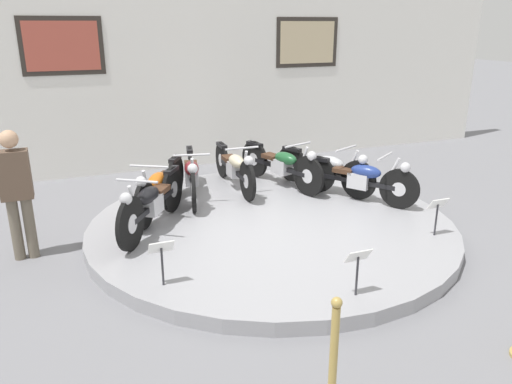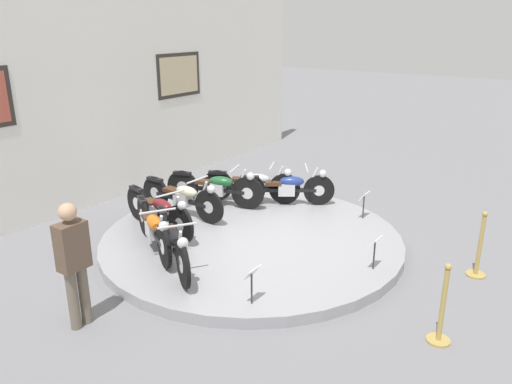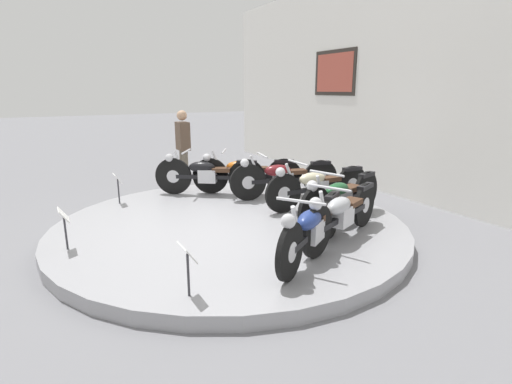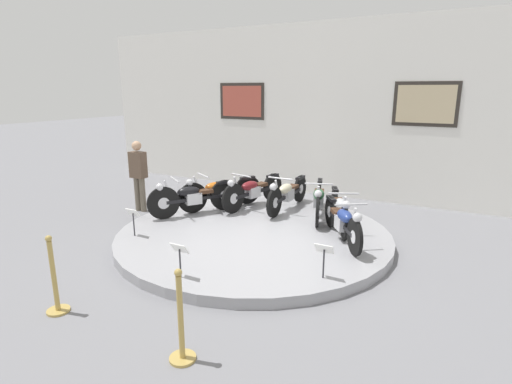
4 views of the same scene
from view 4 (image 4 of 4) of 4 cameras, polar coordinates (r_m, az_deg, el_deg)
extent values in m
plane|color=slate|center=(7.55, -0.31, -6.72)|extent=(60.00, 60.00, 0.00)
cylinder|color=#99999E|center=(7.52, -0.31, -6.12)|extent=(5.03, 5.03, 0.17)
cube|color=white|center=(10.61, 9.79, 11.32)|extent=(14.00, 0.20, 4.37)
cube|color=#2D2823|center=(11.49, -2.06, 12.82)|extent=(1.40, 0.02, 1.00)
cube|color=#B24C3D|center=(11.49, -2.07, 12.82)|extent=(1.24, 0.02, 0.84)
cube|color=#2D2823|center=(10.00, 23.05, 11.48)|extent=(1.40, 0.02, 1.00)
cube|color=#C6B289|center=(9.99, 23.05, 11.48)|extent=(1.24, 0.02, 0.84)
cylinder|color=black|center=(8.27, -13.08, -1.54)|extent=(0.42, 0.59, 0.67)
cylinder|color=silver|center=(8.27, -13.08, -1.54)|extent=(0.19, 0.23, 0.23)
cylinder|color=black|center=(8.69, -4.48, -0.43)|extent=(0.42, 0.59, 0.67)
cylinder|color=silver|center=(8.69, -4.48, -0.43)|extent=(0.19, 0.23, 0.23)
cube|color=black|center=(8.46, -8.67, -0.98)|extent=(0.75, 1.07, 0.07)
cube|color=silver|center=(8.44, -8.93, -0.88)|extent=(0.34, 0.38, 0.24)
ellipsoid|color=black|center=(8.37, -9.62, 0.10)|extent=(0.45, 0.52, 0.20)
cube|color=#472D1E|center=(8.49, -7.31, 0.12)|extent=(0.34, 0.38, 0.07)
cube|color=black|center=(8.62, -4.52, 1.40)|extent=(0.28, 0.35, 0.06)
cylinder|color=silver|center=(8.25, -12.17, -0.08)|extent=(0.18, 0.23, 0.54)
cylinder|color=silver|center=(8.22, -11.54, 1.76)|extent=(0.47, 0.33, 0.03)
sphere|color=silver|center=(8.17, -13.62, 0.70)|extent=(0.15, 0.15, 0.15)
cylinder|color=black|center=(8.57, -9.03, -0.83)|extent=(0.38, 0.59, 0.66)
cylinder|color=silver|center=(8.57, -9.03, -0.83)|extent=(0.17, 0.23, 0.23)
cylinder|color=black|center=(9.14, -1.20, 0.32)|extent=(0.38, 0.59, 0.66)
cylinder|color=silver|center=(9.14, -1.20, 0.32)|extent=(0.17, 0.23, 0.23)
cube|color=black|center=(8.83, -4.99, -0.24)|extent=(0.69, 1.10, 0.07)
cube|color=silver|center=(8.81, -5.22, -0.15)|extent=(0.34, 0.38, 0.24)
ellipsoid|color=#D16619|center=(8.73, -5.84, 0.78)|extent=(0.43, 0.53, 0.20)
cube|color=#472D1E|center=(8.89, -3.74, 0.82)|extent=(0.34, 0.38, 0.07)
cube|color=black|center=(9.08, -1.21, 2.02)|extent=(0.27, 0.36, 0.06)
cylinder|color=silver|center=(8.57, -8.17, 0.59)|extent=(0.17, 0.24, 0.54)
cylinder|color=silver|center=(8.55, -7.57, 2.37)|extent=(0.48, 0.30, 0.03)
sphere|color=silver|center=(8.46, -9.50, 1.33)|extent=(0.15, 0.15, 0.15)
cylinder|color=black|center=(8.45, -3.30, -0.93)|extent=(0.19, 0.64, 0.64)
cylinder|color=silver|center=(8.45, -3.30, -0.93)|extent=(0.11, 0.23, 0.23)
cylinder|color=black|center=(9.44, 2.37, 0.72)|extent=(0.19, 0.64, 0.64)
cylinder|color=silver|center=(9.44, 2.37, 0.72)|extent=(0.11, 0.23, 0.23)
cube|color=black|center=(8.94, -0.31, -0.06)|extent=(0.34, 1.23, 0.07)
cube|color=silver|center=(8.90, -0.48, 0.02)|extent=(0.26, 0.36, 0.24)
ellipsoid|color=maroon|center=(8.79, -0.91, 0.91)|extent=(0.32, 0.52, 0.20)
cube|color=#472D1E|center=(9.06, 0.60, 1.06)|extent=(0.26, 0.36, 0.07)
cube|color=black|center=(9.38, 2.38, 2.34)|extent=(0.18, 0.37, 0.06)
cylinder|color=silver|center=(8.51, -2.63, 0.57)|extent=(0.10, 0.25, 0.54)
cylinder|color=silver|center=(8.53, -2.15, 2.40)|extent=(0.53, 0.15, 0.03)
sphere|color=silver|center=(8.33, -3.62, 1.25)|extent=(0.15, 0.15, 0.15)
cylinder|color=black|center=(8.17, 2.64, -1.52)|extent=(0.07, 0.63, 0.62)
cylinder|color=silver|center=(8.17, 2.64, -1.52)|extent=(0.07, 0.22, 0.22)
cylinder|color=black|center=(9.36, 6.31, 0.47)|extent=(0.07, 0.63, 0.62)
cylinder|color=silver|center=(9.36, 6.31, 0.47)|extent=(0.07, 0.22, 0.22)
cube|color=black|center=(8.76, 4.60, -0.46)|extent=(0.09, 1.24, 0.07)
cube|color=silver|center=(8.72, 4.49, -0.39)|extent=(0.21, 0.32, 0.24)
ellipsoid|color=beige|center=(8.60, 4.24, 0.49)|extent=(0.23, 0.48, 0.20)
cube|color=#472D1E|center=(8.92, 5.20, 0.73)|extent=(0.21, 0.32, 0.07)
cube|color=black|center=(9.30, 6.36, 2.06)|extent=(0.11, 0.36, 0.06)
cylinder|color=silver|center=(8.25, 3.11, 0.06)|extent=(0.05, 0.25, 0.54)
cylinder|color=silver|center=(8.29, 3.46, 1.97)|extent=(0.54, 0.04, 0.03)
sphere|color=silver|center=(8.04, 2.48, 0.71)|extent=(0.15, 0.15, 0.15)
cylinder|color=black|center=(7.70, 8.79, -2.61)|extent=(0.25, 0.63, 0.65)
cylinder|color=silver|center=(7.70, 8.79, -2.61)|extent=(0.13, 0.23, 0.23)
cylinder|color=black|center=(9.00, 9.07, -0.13)|extent=(0.25, 0.63, 0.65)
cylinder|color=silver|center=(9.00, 9.07, -0.13)|extent=(0.13, 0.23, 0.23)
cube|color=black|center=(8.35, 8.94, -1.28)|extent=(0.44, 1.20, 0.07)
cube|color=silver|center=(8.30, 8.94, -1.22)|extent=(0.29, 0.37, 0.24)
ellipsoid|color=#1E562D|center=(8.16, 8.96, -0.32)|extent=(0.36, 0.52, 0.20)
cube|color=#472D1E|center=(8.52, 9.02, 0.02)|extent=(0.29, 0.37, 0.07)
cube|color=black|center=(8.93, 9.13, 1.57)|extent=(0.20, 0.37, 0.06)
cylinder|color=silver|center=(7.79, 8.88, -0.89)|extent=(0.12, 0.25, 0.54)
cylinder|color=silver|center=(7.83, 8.98, 1.15)|extent=(0.52, 0.19, 0.03)
sphere|color=silver|center=(7.55, 8.88, -0.28)|extent=(0.15, 0.15, 0.15)
cylinder|color=black|center=(7.13, 12.52, -4.30)|extent=(0.31, 0.59, 0.62)
cylinder|color=silver|center=(7.13, 12.52, -4.30)|extent=(0.15, 0.22, 0.22)
cylinder|color=black|center=(8.41, 11.16, -1.36)|extent=(0.31, 0.59, 0.62)
cylinder|color=silver|center=(8.41, 11.16, -1.36)|extent=(0.15, 0.22, 0.22)
cube|color=black|center=(7.77, 11.78, -2.71)|extent=(0.58, 1.16, 0.07)
cube|color=silver|center=(7.72, 11.83, -2.66)|extent=(0.31, 0.37, 0.24)
ellipsoid|color=#B2B5BA|center=(7.58, 12.00, -1.72)|extent=(0.40, 0.53, 0.20)
cube|color=#472D1E|center=(7.94, 11.62, -1.28)|extent=(0.31, 0.37, 0.07)
cube|color=black|center=(8.34, 11.24, 0.37)|extent=(0.24, 0.37, 0.06)
cylinder|color=silver|center=(7.21, 12.43, -2.42)|extent=(0.14, 0.25, 0.54)
cylinder|color=silver|center=(7.24, 12.42, -0.20)|extent=(0.51, 0.25, 0.03)
sphere|color=silver|center=(6.97, 12.75, -1.81)|extent=(0.15, 0.15, 0.15)
cylinder|color=black|center=(6.52, 13.93, -6.24)|extent=(0.38, 0.53, 0.60)
cylinder|color=silver|center=(6.52, 13.93, -6.24)|extent=(0.17, 0.21, 0.21)
cylinder|color=black|center=(7.73, 10.62, -2.78)|extent=(0.38, 0.53, 0.60)
cylinder|color=silver|center=(7.73, 10.62, -2.78)|extent=(0.17, 0.21, 0.21)
cube|color=black|center=(7.12, 12.13, -4.37)|extent=(0.75, 1.07, 0.07)
cube|color=silver|center=(7.08, 12.24, -4.32)|extent=(0.34, 0.38, 0.24)
ellipsoid|color=navy|center=(6.94, 12.56, -3.32)|extent=(0.45, 0.52, 0.20)
cube|color=#472D1E|center=(7.28, 11.66, -2.77)|extent=(0.34, 0.38, 0.07)
cube|color=black|center=(7.66, 10.71, -0.95)|extent=(0.28, 0.35, 0.06)
cylinder|color=silver|center=(6.59, 13.61, -4.17)|extent=(0.18, 0.23, 0.54)
cylinder|color=silver|center=(6.61, 13.43, -1.74)|extent=(0.47, 0.33, 0.03)
sphere|color=silver|center=(6.36, 14.29, -3.56)|extent=(0.15, 0.15, 0.15)
cylinder|color=#333338|center=(7.49, -17.05, -4.48)|extent=(0.02, 0.02, 0.42)
cube|color=white|center=(7.43, -17.18, -2.83)|extent=(0.26, 0.11, 0.15)
cylinder|color=#333338|center=(5.74, -10.78, -9.98)|extent=(0.02, 0.02, 0.42)
cube|color=white|center=(5.65, -10.89, -7.90)|extent=(0.26, 0.11, 0.15)
cylinder|color=#333338|center=(5.70, 9.63, -10.09)|extent=(0.02, 0.02, 0.42)
cube|color=white|center=(5.61, 9.73, -8.00)|extent=(0.26, 0.11, 0.15)
cylinder|color=#6B6051|center=(9.59, -16.57, -0.26)|extent=(0.13, 0.13, 0.79)
cylinder|color=#6B6051|center=(9.48, -15.88, -0.38)|extent=(0.13, 0.13, 0.79)
cube|color=brown|center=(9.39, -16.52, 3.74)|extent=(0.36, 0.22, 0.59)
sphere|color=tan|center=(9.32, -16.71, 6.35)|extent=(0.21, 0.21, 0.21)
cylinder|color=tan|center=(5.82, -26.39, -14.93)|extent=(0.28, 0.28, 0.03)
cylinder|color=tan|center=(5.62, -26.91, -10.80)|extent=(0.06, 0.06, 0.95)
sphere|color=tan|center=(5.44, -27.52, -5.91)|extent=(0.08, 0.08, 0.08)
cylinder|color=tan|center=(4.56, -10.43, -22.30)|extent=(0.28, 0.28, 0.03)
cylinder|color=tan|center=(4.30, -10.72, -17.37)|extent=(0.06, 0.06, 0.95)
sphere|color=tan|center=(4.06, -11.06, -11.23)|extent=(0.08, 0.08, 0.08)
camera|label=1|loc=(5.93, -60.41, 7.76)|focal=35.00mm
camera|label=2|loc=(9.87, -53.77, 13.79)|focal=35.00mm
camera|label=3|loc=(4.31, 50.60, -0.03)|focal=28.00mm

